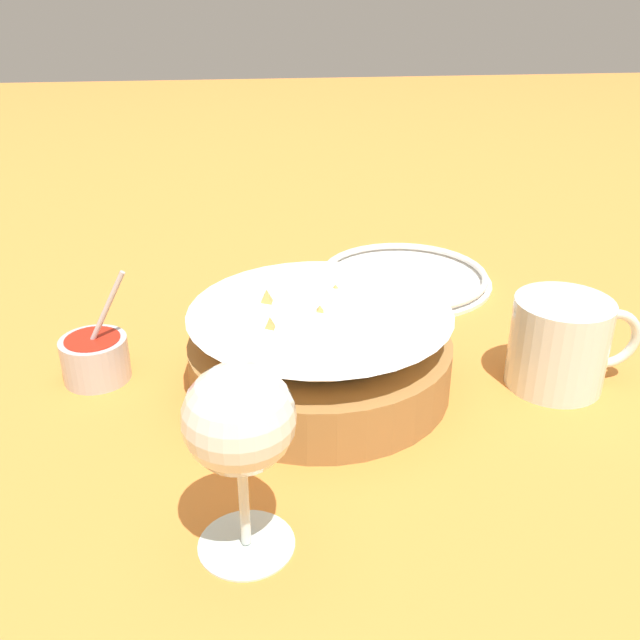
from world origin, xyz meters
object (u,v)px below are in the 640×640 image
object	(u,v)px
beer_mug	(560,346)
side_plate	(404,277)
food_basket	(320,352)
wine_glass	(239,425)
sauce_cup	(95,356)

from	to	relation	value
beer_mug	side_plate	xyz separation A→B (m)	(-0.09, 0.25, -0.03)
food_basket	side_plate	bearing A→B (deg)	60.32
food_basket	beer_mug	bearing A→B (deg)	-5.17
food_basket	wine_glass	size ratio (longest dim) A/B	1.71
food_basket	sauce_cup	world-z (taller)	sauce_cup
beer_mug	side_plate	distance (m)	0.27
sauce_cup	beer_mug	xyz separation A→B (m)	(0.43, -0.06, 0.02)
sauce_cup	beer_mug	world-z (taller)	sauce_cup
food_basket	sauce_cup	size ratio (longest dim) A/B	2.19
sauce_cup	beer_mug	distance (m)	0.43
sauce_cup	wine_glass	bearing A→B (deg)	-59.80
sauce_cup	food_basket	bearing A→B (deg)	-10.03
wine_glass	side_plate	xyz separation A→B (m)	(0.20, 0.43, -0.09)
wine_glass	beer_mug	xyz separation A→B (m)	(0.29, 0.18, -0.06)
beer_mug	food_basket	bearing A→B (deg)	174.83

